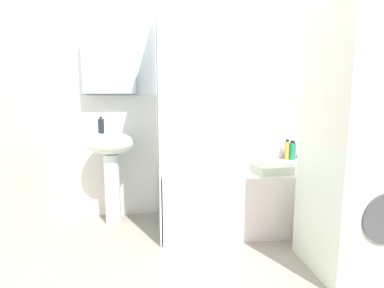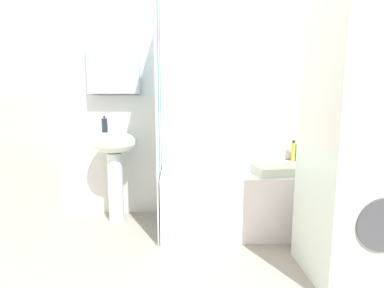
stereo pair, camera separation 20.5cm
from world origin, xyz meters
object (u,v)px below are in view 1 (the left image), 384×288
object	(u,v)px
body_wash_bottle	(292,151)
washer_dryer_stack	(360,145)
bathtub	(247,196)
lotion_bottle	(304,153)
shampoo_bottle	(287,150)
soap_dispenser	(101,126)
towel_folded	(271,169)
sink	(111,158)

from	to	relation	value
body_wash_bottle	washer_dryer_stack	distance (m)	1.16
bathtub	washer_dryer_stack	xyz separation A→B (m)	(0.49, -0.82, 0.61)
lotion_bottle	shampoo_bottle	size ratio (longest dim) A/B	0.70
soap_dispenser	shampoo_bottle	distance (m)	1.86
lotion_bottle	body_wash_bottle	bearing A→B (deg)	174.93
body_wash_bottle	washer_dryer_stack	size ratio (longest dim) A/B	0.11
towel_folded	lotion_bottle	bearing A→B (deg)	41.55
shampoo_bottle	washer_dryer_stack	bearing A→B (deg)	-91.08
body_wash_bottle	bathtub	bearing A→B (deg)	-151.57
soap_dispenser	bathtub	xyz separation A→B (m)	(1.32, -0.16, -0.66)
shampoo_bottle	towel_folded	xyz separation A→B (m)	(-0.37, -0.50, -0.07)
shampoo_bottle	soap_dispenser	bearing A→B (deg)	-175.40
sink	bathtub	world-z (taller)	sink
towel_folded	washer_dryer_stack	bearing A→B (deg)	-60.99
washer_dryer_stack	sink	bearing A→B (deg)	150.07
towel_folded	bathtub	bearing A→B (deg)	126.06
towel_folded	body_wash_bottle	bearing A→B (deg)	49.73
towel_folded	washer_dryer_stack	size ratio (longest dim) A/B	0.17
soap_dispenser	washer_dryer_stack	xyz separation A→B (m)	(1.81, -0.98, -0.05)
sink	washer_dryer_stack	distance (m)	2.02
shampoo_bottle	bathtub	bearing A→B (deg)	-148.77
bathtub	soap_dispenser	bearing A→B (deg)	173.01
sink	body_wash_bottle	bearing A→B (deg)	4.05
bathtub	lotion_bottle	xyz separation A→B (m)	(0.70, 0.30, 0.34)
sink	washer_dryer_stack	xyz separation A→B (m)	(1.74, -1.00, 0.24)
soap_dispenser	body_wash_bottle	distance (m)	1.92
soap_dispenser	lotion_bottle	xyz separation A→B (m)	(2.02, 0.13, -0.32)
lotion_bottle	washer_dryer_stack	distance (m)	1.17
soap_dispenser	shampoo_bottle	size ratio (longest dim) A/B	0.71
towel_folded	washer_dryer_stack	world-z (taller)	washer_dryer_stack
sink	bathtub	bearing A→B (deg)	-8.17
soap_dispenser	bathtub	bearing A→B (deg)	-6.99
soap_dispenser	towel_folded	distance (m)	1.55
shampoo_bottle	towel_folded	bearing A→B (deg)	-126.11
soap_dispenser	body_wash_bottle	bearing A→B (deg)	4.41
soap_dispenser	bathtub	world-z (taller)	soap_dispenser
sink	shampoo_bottle	bearing A→B (deg)	4.24
lotion_bottle	towel_folded	size ratio (longest dim) A/B	0.50
lotion_bottle	washer_dryer_stack	bearing A→B (deg)	-100.53
bathtub	towel_folded	xyz separation A→B (m)	(0.14, -0.20, 0.31)
shampoo_bottle	washer_dryer_stack	distance (m)	1.15
sink	lotion_bottle	bearing A→B (deg)	3.45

